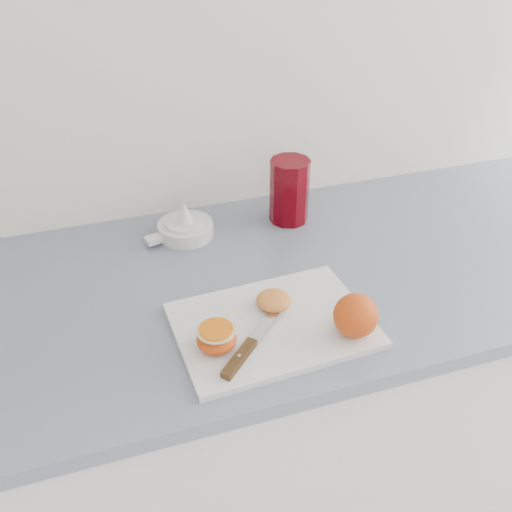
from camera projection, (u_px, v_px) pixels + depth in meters
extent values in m
cube|color=white|center=(257.00, 428.00, 1.38)|extent=(2.28, 0.60, 0.86)
cube|color=slate|center=(257.00, 281.00, 1.13)|extent=(2.33, 0.64, 0.03)
cube|color=white|center=(273.00, 325.00, 0.99)|extent=(0.34, 0.25, 0.01)
sphere|color=#DD5013|center=(356.00, 316.00, 0.94)|extent=(0.08, 0.08, 0.08)
ellipsoid|color=#DD5013|center=(217.00, 339.00, 0.92)|extent=(0.07, 0.07, 0.04)
cylinder|color=beige|center=(216.00, 330.00, 0.91)|extent=(0.06, 0.06, 0.00)
cylinder|color=orange|center=(216.00, 329.00, 0.91)|extent=(0.06, 0.06, 0.00)
ellipsoid|color=orange|center=(274.00, 300.00, 1.01)|extent=(0.06, 0.06, 0.03)
cylinder|color=gold|center=(274.00, 297.00, 1.01)|extent=(0.05, 0.05, 0.00)
cube|color=#412C11|center=(239.00, 358.00, 0.90)|extent=(0.08, 0.08, 0.01)
cube|color=#B7B7BC|center=(269.00, 320.00, 0.98)|extent=(0.10, 0.10, 0.00)
cylinder|color=#B7B7BC|center=(239.00, 358.00, 0.90)|extent=(0.01, 0.01, 0.01)
cylinder|color=white|center=(186.00, 229.00, 1.23)|extent=(0.12, 0.12, 0.03)
cylinder|color=white|center=(185.00, 222.00, 1.22)|extent=(0.09, 0.09, 0.01)
cone|color=white|center=(184.00, 212.00, 1.20)|extent=(0.04, 0.04, 0.04)
cube|color=white|center=(155.00, 239.00, 1.20)|extent=(0.04, 0.03, 0.01)
ellipsoid|color=#DE5216|center=(191.00, 220.00, 1.22)|extent=(0.01, 0.01, 0.00)
ellipsoid|color=#DE5216|center=(178.00, 220.00, 1.22)|extent=(0.01, 0.01, 0.00)
ellipsoid|color=#DE5216|center=(187.00, 223.00, 1.21)|extent=(0.01, 0.01, 0.00)
ellipsoid|color=#DE5216|center=(190.00, 217.00, 1.23)|extent=(0.01, 0.01, 0.00)
cylinder|color=#5A0009|center=(289.00, 192.00, 1.25)|extent=(0.09, 0.09, 0.14)
cylinder|color=#CC5F06|center=(289.00, 213.00, 1.28)|extent=(0.07, 0.07, 0.02)
cylinder|color=#5A0009|center=(290.00, 161.00, 1.21)|extent=(0.09, 0.09, 0.00)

